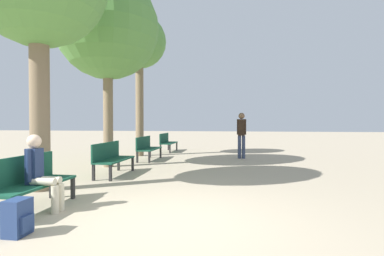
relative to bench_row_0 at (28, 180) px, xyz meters
name	(u,v)px	position (x,y,z in m)	size (l,w,h in m)	color
ground_plane	(161,223)	(2.25, -0.28, -0.49)	(80.00, 80.00, 0.00)	tan
bench_row_0	(28,180)	(0.00, 0.00, 0.00)	(0.52, 1.61, 0.87)	#144733
bench_row_1	(111,157)	(0.00, 3.17, 0.00)	(0.52, 1.61, 0.87)	#144733
bench_row_2	(147,147)	(0.00, 6.33, 0.00)	(0.52, 1.61, 0.87)	#144733
bench_row_3	(167,141)	(0.00, 9.50, 0.00)	(0.52, 1.61, 0.87)	#144733
tree_row_1	(108,29)	(-0.72, 4.58, 3.82)	(3.19, 3.19, 5.93)	#7A664C
tree_row_2	(139,44)	(-0.72, 7.63, 4.13)	(2.21, 2.21, 5.83)	#7A664C
person_seated	(41,170)	(0.24, -0.03, 0.15)	(0.56, 0.32, 1.21)	beige
backpack	(18,218)	(0.61, -0.99, -0.27)	(0.27, 0.30, 0.46)	navy
pedestrian_near	(242,132)	(3.45, 7.34, 0.52)	(0.36, 0.24, 1.76)	#384260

